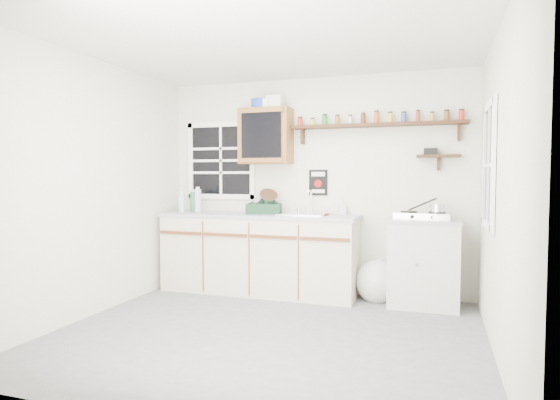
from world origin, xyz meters
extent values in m
cube|color=#565658|center=(0.00, 0.00, -0.01)|extent=(3.60, 3.20, 0.02)
cube|color=silver|center=(0.00, 0.00, 2.51)|extent=(3.60, 3.20, 0.02)
cube|color=beige|center=(-1.81, 0.00, 1.25)|extent=(0.02, 3.20, 2.50)
cube|color=beige|center=(1.81, 0.00, 1.25)|extent=(0.02, 3.20, 2.50)
cube|color=beige|center=(0.00, 1.61, 1.25)|extent=(3.60, 0.02, 2.50)
cube|color=beige|center=(0.00, -1.61, 1.25)|extent=(3.60, 0.02, 2.50)
cube|color=beige|center=(-0.58, 1.30, 0.44)|extent=(2.27, 0.60, 0.88)
cube|color=#929599|center=(-0.58, 1.30, 0.90)|extent=(2.31, 0.62, 0.04)
cube|color=brown|center=(-1.44, 0.99, 0.70)|extent=(0.53, 0.02, 0.03)
cube|color=brown|center=(-0.87, 0.99, 0.70)|extent=(0.53, 0.02, 0.03)
cube|color=brown|center=(-0.30, 0.99, 0.70)|extent=(0.53, 0.02, 0.03)
cube|color=brown|center=(0.27, 0.99, 0.70)|extent=(0.53, 0.02, 0.03)
cube|color=#BBBBB4|center=(1.25, 1.33, 0.44)|extent=(0.70, 0.55, 0.88)
cube|color=#929599|center=(1.25, 1.33, 0.90)|extent=(0.73, 0.57, 0.03)
cube|color=silver|center=(-0.05, 1.30, 0.93)|extent=(0.52, 0.44, 0.03)
cylinder|color=silver|center=(0.00, 1.46, 1.06)|extent=(0.02, 0.02, 0.28)
cylinder|color=silver|center=(0.00, 1.40, 1.19)|extent=(0.02, 0.14, 0.02)
cube|color=brown|center=(-0.55, 1.45, 1.82)|extent=(0.60, 0.30, 0.65)
cube|color=black|center=(-0.55, 1.29, 1.82)|extent=(0.48, 0.02, 0.52)
cylinder|color=#1B37B5|center=(-0.61, 1.45, 2.21)|extent=(0.24, 0.24, 0.11)
cube|color=silver|center=(-0.44, 1.45, 2.22)|extent=(0.18, 0.15, 0.14)
cylinder|color=silver|center=(-0.53, 1.40, 2.20)|extent=(0.12, 0.12, 0.10)
cube|color=#311C0D|center=(0.73, 1.51, 1.92)|extent=(1.91, 0.18, 0.04)
cube|color=#311C0D|center=(-0.13, 1.55, 1.82)|extent=(0.03, 0.10, 0.18)
cube|color=#311C0D|center=(1.58, 1.55, 1.82)|extent=(0.03, 0.10, 0.18)
cylinder|color=red|center=(-0.15, 1.51, 1.98)|extent=(0.06, 0.06, 0.09)
cylinder|color=black|center=(-0.15, 1.51, 2.03)|extent=(0.05, 0.05, 0.02)
cylinder|color=gold|center=(0.00, 1.51, 1.97)|extent=(0.05, 0.05, 0.07)
cylinder|color=black|center=(0.00, 1.51, 2.02)|extent=(0.04, 0.04, 0.02)
cylinder|color=#267226|center=(0.14, 1.51, 1.99)|extent=(0.06, 0.06, 0.11)
cylinder|color=black|center=(0.14, 1.51, 2.06)|extent=(0.05, 0.05, 0.02)
cylinder|color=#99591E|center=(0.29, 1.51, 1.99)|extent=(0.05, 0.05, 0.10)
cylinder|color=black|center=(0.29, 1.51, 2.04)|extent=(0.05, 0.05, 0.02)
cylinder|color=silver|center=(0.43, 1.51, 1.98)|extent=(0.05, 0.05, 0.09)
cylinder|color=black|center=(0.43, 1.51, 2.03)|extent=(0.05, 0.05, 0.02)
cylinder|color=#4C2614|center=(0.58, 1.51, 1.99)|extent=(0.06, 0.06, 0.11)
cylinder|color=black|center=(0.58, 1.51, 2.05)|extent=(0.05, 0.05, 0.02)
cylinder|color=#B24C19|center=(0.73, 1.51, 2.00)|extent=(0.05, 0.05, 0.12)
cylinder|color=black|center=(0.73, 1.51, 2.07)|extent=(0.05, 0.05, 0.02)
cylinder|color=gold|center=(0.87, 1.51, 1.99)|extent=(0.06, 0.06, 0.10)
cylinder|color=black|center=(0.87, 1.51, 2.05)|extent=(0.05, 0.05, 0.02)
cylinder|color=#334C8C|center=(1.02, 1.51, 1.99)|extent=(0.06, 0.06, 0.10)
cylinder|color=black|center=(1.02, 1.51, 2.05)|extent=(0.05, 0.05, 0.02)
cylinder|color=maroon|center=(1.16, 1.51, 1.99)|extent=(0.04, 0.04, 0.11)
cylinder|color=black|center=(1.16, 1.51, 2.06)|extent=(0.04, 0.04, 0.02)
cylinder|color=#BF8C3F|center=(1.31, 1.51, 1.98)|extent=(0.05, 0.05, 0.09)
cylinder|color=black|center=(1.31, 1.51, 2.03)|extent=(0.04, 0.04, 0.02)
cylinder|color=brown|center=(1.45, 1.51, 1.99)|extent=(0.06, 0.06, 0.10)
cylinder|color=black|center=(1.45, 1.51, 2.05)|extent=(0.05, 0.05, 0.02)
cylinder|color=red|center=(1.60, 1.51, 1.99)|extent=(0.06, 0.06, 0.10)
cylinder|color=black|center=(1.60, 1.51, 2.05)|extent=(0.05, 0.05, 0.02)
cube|color=#311C0D|center=(1.38, 1.52, 1.57)|extent=(0.45, 0.15, 0.03)
cube|color=#311C0D|center=(1.38, 1.56, 1.49)|extent=(0.03, 0.08, 0.14)
cube|color=black|center=(1.30, 1.52, 1.62)|extent=(0.14, 0.10, 0.07)
cube|color=black|center=(0.05, 1.59, 1.28)|extent=(0.22, 0.01, 0.30)
cube|color=white|center=(0.05, 1.58, 1.38)|extent=(0.16, 0.00, 0.05)
cylinder|color=#A50C0C|center=(0.05, 1.58, 1.27)|extent=(0.09, 0.01, 0.09)
cube|color=white|center=(0.05, 1.58, 1.18)|extent=(0.16, 0.00, 0.04)
cube|color=black|center=(-1.20, 1.59, 1.55)|extent=(0.85, 0.02, 0.90)
cube|color=white|center=(-1.20, 1.59, 1.55)|extent=(0.93, 0.03, 0.98)
cube|color=black|center=(1.79, 0.55, 1.45)|extent=(0.02, 0.70, 1.00)
cube|color=white|center=(1.79, 0.55, 1.45)|extent=(0.03, 0.78, 1.08)
cylinder|color=#AFC5CD|center=(-1.57, 1.25, 1.03)|extent=(0.08, 0.08, 0.22)
cylinder|color=silver|center=(-1.57, 1.25, 1.16)|extent=(0.04, 0.04, 0.03)
cylinder|color=#246D43|center=(-1.46, 1.34, 1.04)|extent=(0.08, 0.08, 0.24)
cylinder|color=silver|center=(-1.46, 1.34, 1.18)|extent=(0.04, 0.04, 0.03)
cylinder|color=#AFC5CD|center=(-1.38, 1.31, 1.06)|extent=(0.08, 0.08, 0.28)
cylinder|color=silver|center=(-1.38, 1.31, 1.21)|extent=(0.04, 0.04, 0.03)
cube|color=black|center=(-0.54, 1.36, 0.98)|extent=(0.44, 0.37, 0.12)
cylinder|color=silver|center=(-0.49, 1.36, 1.09)|extent=(0.31, 0.32, 0.23)
imported|color=white|center=(0.35, 1.52, 1.01)|extent=(0.10, 0.10, 0.17)
cube|color=maroon|center=(0.16, 1.31, 0.93)|extent=(0.15, 0.13, 0.02)
cube|color=silver|center=(1.23, 1.31, 0.94)|extent=(0.58, 0.35, 0.07)
cylinder|color=black|center=(1.09, 1.31, 0.98)|extent=(0.17, 0.17, 0.01)
cylinder|color=black|center=(1.37, 1.31, 0.98)|extent=(0.17, 0.17, 0.01)
cylinder|color=silver|center=(1.37, 1.31, 1.03)|extent=(0.15, 0.15, 0.09)
cylinder|color=black|center=(1.23, 1.38, 1.06)|extent=(0.29, 0.06, 0.15)
ellipsoid|color=beige|center=(0.77, 1.35, 0.21)|extent=(0.44, 0.40, 0.46)
cone|color=beige|center=(0.79, 1.35, 0.42)|extent=(0.13, 0.13, 0.13)
camera|label=1|loc=(1.36, -3.74, 1.36)|focal=30.00mm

